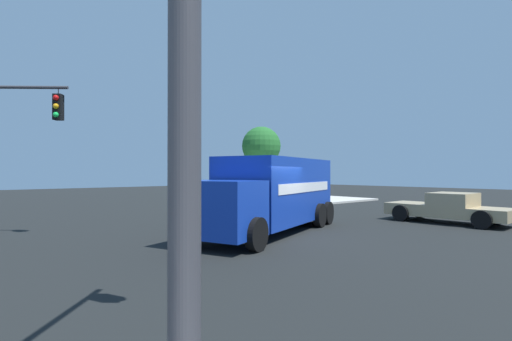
{
  "coord_description": "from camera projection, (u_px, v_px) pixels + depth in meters",
  "views": [
    {
      "loc": [
        9.3,
        9.64,
        2.29
      ],
      "look_at": [
        0.02,
        -1.08,
        2.37
      ],
      "focal_mm": 26.34,
      "sensor_mm": 36.0,
      "label": 1
    }
  ],
  "objects": [
    {
      "name": "sidewalk_corner_near",
      "position": [
        280.0,
        199.0,
        31.85
      ],
      "size": [
        11.55,
        11.55,
        0.14
      ],
      "primitive_type": "cube",
      "color": "beige",
      "rests_on": "ground"
    },
    {
      "name": "picket_fence_run",
      "position": [
        240.0,
        190.0,
        36.04
      ],
      "size": [
        4.96,
        0.05,
        0.95
      ],
      "color": "silver",
      "rests_on": "sidewalk_corner_near"
    },
    {
      "name": "pickup_tan",
      "position": [
        448.0,
        207.0,
        17.08
      ],
      "size": [
        2.34,
        5.24,
        1.38
      ],
      "color": "tan",
      "rests_on": "ground"
    },
    {
      "name": "shade_tree_near",
      "position": [
        261.0,
        146.0,
        34.46
      ],
      "size": [
        3.57,
        3.57,
        6.4
      ],
      "color": "brown",
      "rests_on": "sidewalk_corner_near"
    },
    {
      "name": "pedestrian_near_corner",
      "position": [
        280.0,
        187.0,
        30.98
      ],
      "size": [
        0.23,
        0.53,
        1.71
      ],
      "color": "#4C4C51",
      "rests_on": "sidewalk_corner_near"
    },
    {
      "name": "delivery_truck",
      "position": [
        270.0,
        193.0,
        14.45
      ],
      "size": [
        8.51,
        5.27,
        2.85
      ],
      "color": "#1438AD",
      "rests_on": "ground"
    },
    {
      "name": "ground_plane",
      "position": [
        276.0,
        237.0,
        13.36
      ],
      "size": [
        100.0,
        100.0,
        0.0
      ],
      "primitive_type": "plane",
      "color": "black"
    }
  ]
}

